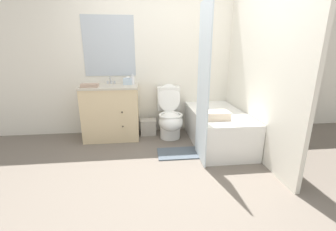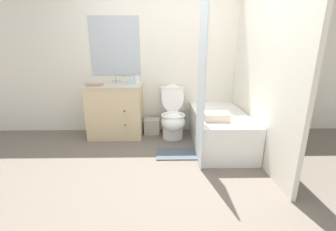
{
  "view_description": "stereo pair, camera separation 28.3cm",
  "coord_description": "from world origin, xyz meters",
  "px_view_note": "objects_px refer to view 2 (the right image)",
  "views": [
    {
      "loc": [
        -0.27,
        -2.28,
        1.41
      ],
      "look_at": [
        0.07,
        0.69,
        0.52
      ],
      "focal_mm": 24.0,
      "sensor_mm": 36.0,
      "label": 1
    },
    {
      "loc": [
        0.01,
        -2.3,
        1.41
      ],
      "look_at": [
        0.07,
        0.69,
        0.52
      ],
      "focal_mm": 24.0,
      "sensor_mm": 36.0,
      "label": 2
    }
  ],
  "objects_px": {
    "vanity_cabinet": "(116,110)",
    "bath_towel_folded": "(216,116)",
    "soap_dispenser": "(137,80)",
    "bath_mat": "(178,154)",
    "wastebasket": "(152,126)",
    "tissue_box": "(132,81)",
    "toilet": "(173,117)",
    "bathtub": "(219,129)",
    "hand_towel_folded": "(94,84)",
    "sink_faucet": "(116,81)"
  },
  "relations": [
    {
      "from": "tissue_box",
      "to": "bathtub",
      "type": "bearing_deg",
      "value": -21.2
    },
    {
      "from": "hand_towel_folded",
      "to": "wastebasket",
      "type": "bearing_deg",
      "value": 13.27
    },
    {
      "from": "sink_faucet",
      "to": "bathtub",
      "type": "xyz_separation_m",
      "value": [
        1.62,
        -0.61,
        -0.64
      ]
    },
    {
      "from": "bathtub",
      "to": "bath_mat",
      "type": "height_order",
      "value": "bathtub"
    },
    {
      "from": "sink_faucet",
      "to": "bathtub",
      "type": "distance_m",
      "value": 1.85
    },
    {
      "from": "vanity_cabinet",
      "to": "soap_dispenser",
      "type": "relative_size",
      "value": 5.35
    },
    {
      "from": "toilet",
      "to": "tissue_box",
      "type": "bearing_deg",
      "value": 165.43
    },
    {
      "from": "bathtub",
      "to": "bath_towel_folded",
      "type": "height_order",
      "value": "bath_towel_folded"
    },
    {
      "from": "soap_dispenser",
      "to": "bath_mat",
      "type": "relative_size",
      "value": 0.28
    },
    {
      "from": "soap_dispenser",
      "to": "bath_towel_folded",
      "type": "height_order",
      "value": "soap_dispenser"
    },
    {
      "from": "vanity_cabinet",
      "to": "bath_mat",
      "type": "xyz_separation_m",
      "value": [
        0.98,
        -0.73,
        -0.43
      ]
    },
    {
      "from": "vanity_cabinet",
      "to": "toilet",
      "type": "relative_size",
      "value": 1.01
    },
    {
      "from": "vanity_cabinet",
      "to": "bath_mat",
      "type": "height_order",
      "value": "vanity_cabinet"
    },
    {
      "from": "soap_dispenser",
      "to": "bath_towel_folded",
      "type": "distance_m",
      "value": 1.45
    },
    {
      "from": "bathtub",
      "to": "vanity_cabinet",
      "type": "bearing_deg",
      "value": 165.08
    },
    {
      "from": "bathtub",
      "to": "hand_towel_folded",
      "type": "height_order",
      "value": "hand_towel_folded"
    },
    {
      "from": "vanity_cabinet",
      "to": "tissue_box",
      "type": "distance_m",
      "value": 0.55
    },
    {
      "from": "sink_faucet",
      "to": "bath_towel_folded",
      "type": "relative_size",
      "value": 0.44
    },
    {
      "from": "vanity_cabinet",
      "to": "bath_towel_folded",
      "type": "distance_m",
      "value": 1.67
    },
    {
      "from": "wastebasket",
      "to": "tissue_box",
      "type": "relative_size",
      "value": 1.75
    },
    {
      "from": "toilet",
      "to": "bathtub",
      "type": "relative_size",
      "value": 0.62
    },
    {
      "from": "bath_towel_folded",
      "to": "bathtub",
      "type": "bearing_deg",
      "value": 67.15
    },
    {
      "from": "toilet",
      "to": "bath_towel_folded",
      "type": "height_order",
      "value": "toilet"
    },
    {
      "from": "tissue_box",
      "to": "bath_mat",
      "type": "bearing_deg",
      "value": -49.41
    },
    {
      "from": "bathtub",
      "to": "hand_towel_folded",
      "type": "relative_size",
      "value": 5.68
    },
    {
      "from": "wastebasket",
      "to": "soap_dispenser",
      "type": "relative_size",
      "value": 1.6
    },
    {
      "from": "bath_mat",
      "to": "vanity_cabinet",
      "type": "bearing_deg",
      "value": 143.22
    },
    {
      "from": "bathtub",
      "to": "tissue_box",
      "type": "relative_size",
      "value": 9.39
    },
    {
      "from": "vanity_cabinet",
      "to": "hand_towel_folded",
      "type": "relative_size",
      "value": 3.55
    },
    {
      "from": "wastebasket",
      "to": "hand_towel_folded",
      "type": "distance_m",
      "value": 1.16
    },
    {
      "from": "toilet",
      "to": "sink_faucet",
      "type": "bearing_deg",
      "value": 164.3
    },
    {
      "from": "hand_towel_folded",
      "to": "sink_faucet",
      "type": "bearing_deg",
      "value": 47.91
    },
    {
      "from": "wastebasket",
      "to": "bath_mat",
      "type": "xyz_separation_m",
      "value": [
        0.4,
        -0.82,
        -0.12
      ]
    },
    {
      "from": "vanity_cabinet",
      "to": "bath_mat",
      "type": "distance_m",
      "value": 1.3
    },
    {
      "from": "toilet",
      "to": "soap_dispenser",
      "type": "xyz_separation_m",
      "value": [
        -0.58,
        0.14,
        0.59
      ]
    },
    {
      "from": "hand_towel_folded",
      "to": "bathtub",
      "type": "bearing_deg",
      "value": -9.35
    },
    {
      "from": "bath_towel_folded",
      "to": "soap_dispenser",
      "type": "bearing_deg",
      "value": 143.18
    },
    {
      "from": "tissue_box",
      "to": "bath_mat",
      "type": "xyz_separation_m",
      "value": [
        0.71,
        -0.82,
        -0.9
      ]
    },
    {
      "from": "wastebasket",
      "to": "tissue_box",
      "type": "height_order",
      "value": "tissue_box"
    },
    {
      "from": "wastebasket",
      "to": "bath_mat",
      "type": "height_order",
      "value": "wastebasket"
    },
    {
      "from": "tissue_box",
      "to": "soap_dispenser",
      "type": "bearing_deg",
      "value": -19.98
    },
    {
      "from": "toilet",
      "to": "wastebasket",
      "type": "height_order",
      "value": "toilet"
    },
    {
      "from": "hand_towel_folded",
      "to": "bath_towel_folded",
      "type": "height_order",
      "value": "hand_towel_folded"
    },
    {
      "from": "bathtub",
      "to": "tissue_box",
      "type": "height_order",
      "value": "tissue_box"
    },
    {
      "from": "soap_dispenser",
      "to": "bath_mat",
      "type": "xyz_separation_m",
      "value": [
        0.63,
        -0.79,
        -0.93
      ]
    },
    {
      "from": "wastebasket",
      "to": "tissue_box",
      "type": "distance_m",
      "value": 0.84
    },
    {
      "from": "bathtub",
      "to": "wastebasket",
      "type": "relative_size",
      "value": 5.36
    },
    {
      "from": "bath_mat",
      "to": "wastebasket",
      "type": "bearing_deg",
      "value": 115.97
    },
    {
      "from": "sink_faucet",
      "to": "wastebasket",
      "type": "height_order",
      "value": "sink_faucet"
    },
    {
      "from": "toilet",
      "to": "hand_towel_folded",
      "type": "distance_m",
      "value": 1.32
    }
  ]
}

